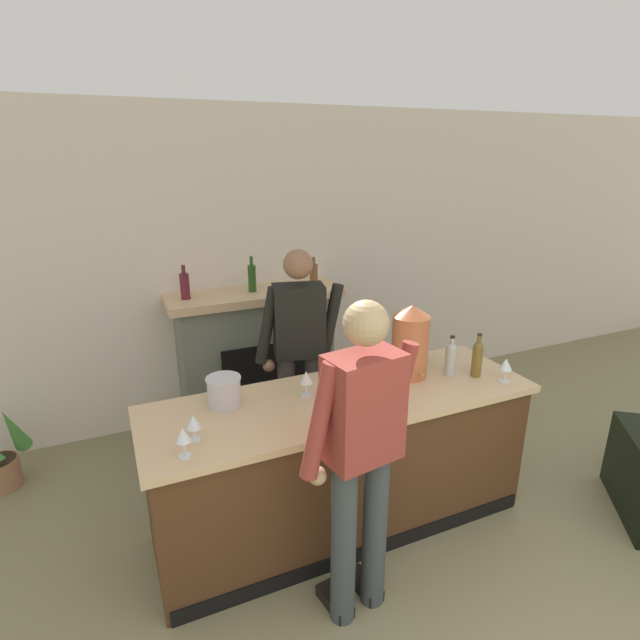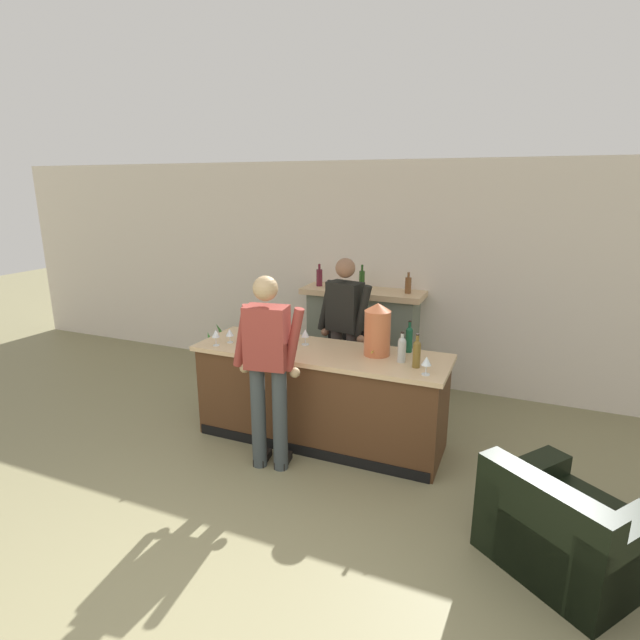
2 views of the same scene
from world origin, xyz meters
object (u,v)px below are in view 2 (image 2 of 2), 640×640
at_px(copper_dispenser, 377,329).
at_px(potted_plant_corner, 217,348).
at_px(fireplace_stone, 362,336).
at_px(wine_glass_near_bucket, 230,333).
at_px(wine_bottle_rose_blush, 417,353).
at_px(wine_bottle_riesling_slim, 402,348).
at_px(wine_glass_mid_counter, 305,334).
at_px(ice_bucket_steel, 265,329).
at_px(wine_glass_front_left, 426,362).
at_px(wine_glass_back_row, 216,334).
at_px(person_bartender, 344,329).
at_px(wine_bottle_cabernet_heavy, 409,338).
at_px(person_customer, 268,366).
at_px(armchair_black, 561,534).

bearing_deg(copper_dispenser, potted_plant_corner, 154.75).
bearing_deg(fireplace_stone, wine_glass_near_bucket, -116.37).
bearing_deg(wine_bottle_rose_blush, copper_dispenser, 155.45).
relative_size(potted_plant_corner, wine_bottle_riesling_slim, 2.51).
bearing_deg(wine_glass_mid_counter, ice_bucket_steel, 170.63).
xyz_separation_m(wine_bottle_riesling_slim, wine_glass_front_left, (0.26, -0.23, -0.01)).
relative_size(ice_bucket_steel, wine_glass_back_row, 1.29).
height_order(ice_bucket_steel, wine_bottle_riesling_slim, wine_bottle_riesling_slim).
height_order(copper_dispenser, wine_bottle_rose_blush, copper_dispenser).
distance_m(ice_bucket_steel, wine_bottle_riesling_slim, 1.50).
distance_m(person_bartender, wine_glass_mid_counter, 0.63).
relative_size(wine_bottle_cabernet_heavy, wine_glass_back_row, 1.92).
bearing_deg(wine_glass_back_row, ice_bucket_steel, 55.33).
relative_size(potted_plant_corner, wine_bottle_cabernet_heavy, 2.28).
height_order(copper_dispenser, wine_glass_back_row, copper_dispenser).
relative_size(person_customer, wine_glass_near_bucket, 12.20).
xyz_separation_m(fireplace_stone, wine_glass_front_left, (1.14, -1.81, 0.43)).
bearing_deg(copper_dispenser, person_bartender, 131.79).
height_order(fireplace_stone, person_bartender, person_bartender).
bearing_deg(wine_bottle_riesling_slim, copper_dispenser, 158.03).
bearing_deg(wine_bottle_riesling_slim, wine_bottle_rose_blush, -28.76).
height_order(potted_plant_corner, wine_glass_front_left, wine_glass_front_left).
distance_m(fireplace_stone, wine_glass_front_left, 2.18).
height_order(person_customer, wine_glass_front_left, person_customer).
height_order(wine_bottle_rose_blush, wine_glass_front_left, wine_bottle_rose_blush).
distance_m(potted_plant_corner, wine_glass_mid_counter, 2.41).
relative_size(person_customer, wine_glass_mid_counter, 10.83).
height_order(wine_glass_near_bucket, wine_glass_mid_counter, wine_glass_mid_counter).
bearing_deg(armchair_black, ice_bucket_steel, 157.33).
relative_size(ice_bucket_steel, wine_glass_mid_counter, 1.28).
relative_size(potted_plant_corner, wine_glass_front_left, 4.39).
height_order(armchair_black, ice_bucket_steel, ice_bucket_steel).
xyz_separation_m(person_customer, wine_bottle_riesling_slim, (1.01, 0.62, 0.09)).
bearing_deg(wine_bottle_rose_blush, wine_glass_mid_counter, 170.15).
relative_size(potted_plant_corner, wine_glass_mid_counter, 4.33).
height_order(potted_plant_corner, person_customer, person_customer).
height_order(person_bartender, ice_bucket_steel, person_bartender).
bearing_deg(person_customer, wine_glass_front_left, 17.39).
distance_m(armchair_black, copper_dispenser, 2.14).
bearing_deg(wine_glass_mid_counter, potted_plant_corner, 147.09).
relative_size(wine_bottle_riesling_slim, wine_glass_front_left, 1.75).
distance_m(copper_dispenser, wine_glass_back_row, 1.58).
bearing_deg(wine_bottle_riesling_slim, wine_glass_front_left, -40.52).
relative_size(wine_bottle_cabernet_heavy, wine_glass_front_left, 1.93).
distance_m(fireplace_stone, potted_plant_corner, 2.07).
distance_m(person_bartender, wine_glass_near_bucket, 1.23).
bearing_deg(wine_glass_front_left, wine_bottle_cabernet_heavy, 117.13).
height_order(person_customer, person_bartender, person_customer).
height_order(wine_bottle_rose_blush, wine_glass_near_bucket, wine_bottle_rose_blush).
xyz_separation_m(armchair_black, person_customer, (-2.35, 0.36, 0.71)).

